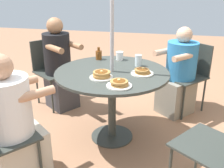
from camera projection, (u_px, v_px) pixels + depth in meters
The scene contains 15 objects.
ground_plane at pixel (112, 136), 2.90m from camera, with size 12.00×12.00×0.00m, color #9E7051.
patio_table at pixel (112, 82), 2.65m from camera, with size 1.14×1.14×0.76m.
umbrella_pole at pixel (112, 27), 2.45m from camera, with size 0.04×0.04×2.40m, color #ADADB2.
patio_chair_north at pixel (188, 72), 3.36m from camera, with size 0.66×0.66×0.87m.
diner_north at pixel (179, 76), 3.27m from camera, with size 0.58×0.58×1.10m.
patio_chair_east at pixel (53, 67), 3.53m from camera, with size 0.65×0.65×0.87m.
diner_east at pixel (59, 68), 3.40m from camera, with size 0.55×0.58×1.19m.
diner_south at pixel (14, 128), 2.10m from camera, with size 0.60×0.58×1.13m.
patio_chair_west at pixel (223, 146), 1.86m from camera, with size 0.65×0.65×0.87m.
pancake_plate_a at pixel (102, 75), 2.42m from camera, with size 0.22×0.22×0.08m.
pancake_plate_b at pixel (142, 72), 2.53m from camera, with size 0.22×0.22×0.06m.
pancake_plate_c at pixel (119, 84), 2.24m from camera, with size 0.22×0.22×0.06m.
syrup_bottle at pixel (99, 55), 2.98m from camera, with size 0.09×0.07×0.14m.
coffee_cup at pixel (120, 56), 2.97m from camera, with size 0.08×0.08×0.09m.
drinking_glass_a at pixel (138, 60), 2.75m from camera, with size 0.07×0.07×0.12m, color silver.
Camera 1 is at (2.42, 0.52, 1.62)m, focal length 42.00 mm.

